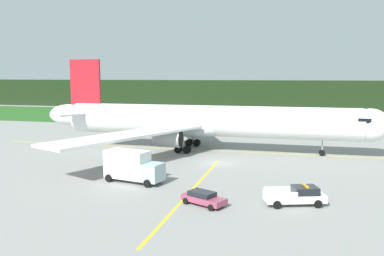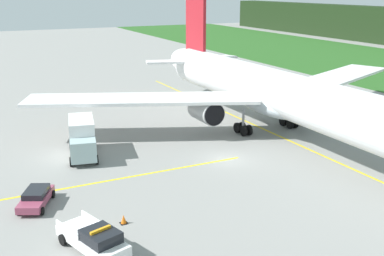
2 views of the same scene
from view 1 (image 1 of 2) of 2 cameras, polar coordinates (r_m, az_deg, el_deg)
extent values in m
plane|color=gray|center=(56.61, 3.34, -5.01)|extent=(320.00, 320.00, 0.00)
cube|color=#26571F|center=(115.45, 9.37, 1.29)|extent=(320.00, 44.53, 0.04)
cube|color=black|center=(147.15, 10.65, 4.63)|extent=(288.00, 7.20, 10.60)
cube|color=yellow|center=(66.06, 2.26, -3.20)|extent=(75.62, 1.12, 0.01)
cube|color=yellow|center=(43.39, -0.06, -8.87)|extent=(0.63, 30.47, 0.01)
cylinder|color=white|center=(65.33, 2.28, 1.04)|extent=(47.32, 5.52, 5.01)
ellipsoid|color=white|center=(64.87, 24.08, 0.35)|extent=(5.56, 5.07, 5.01)
ellipsoid|color=white|center=(74.66, -16.95, 1.82)|extent=(8.06, 3.84, 3.76)
ellipsoid|color=#B2BEC6|center=(66.03, 0.27, -0.09)|extent=(12.08, 5.39, 2.76)
cube|color=black|center=(64.59, 23.07, 1.16)|extent=(1.85, 4.78, 0.70)
cube|color=white|center=(80.61, -1.10, 1.81)|extent=(15.30, 25.69, 0.35)
cylinder|color=#AEAEAE|center=(73.83, 0.04, 0.26)|extent=(4.07, 2.64, 2.60)
cylinder|color=black|center=(73.35, 1.61, 0.21)|extent=(0.15, 2.39, 2.39)
cube|color=white|center=(54.64, -8.84, -0.96)|extent=(14.83, 25.79, 0.35)
cylinder|color=#AEAEAE|center=(59.58, -3.52, -1.48)|extent=(4.07, 2.64, 2.60)
cylinder|color=black|center=(58.98, -1.60, -1.56)|extent=(0.15, 2.39, 2.39)
cube|color=#A61A23|center=(72.76, -14.94, 5.84)|extent=(5.62, 0.50, 9.12)
cube|color=white|center=(76.56, -13.77, 2.43)|extent=(4.67, 7.59, 0.28)
cube|color=white|center=(70.01, -16.68, 1.88)|extent=(4.54, 7.58, 0.28)
cylinder|color=gray|center=(64.52, 18.08, -2.33)|extent=(0.20, 0.20, 2.41)
cylinder|color=black|center=(64.98, 18.02, -3.34)|extent=(0.90, 0.23, 0.90)
cylinder|color=black|center=(64.47, 18.05, -3.42)|extent=(0.90, 0.23, 0.90)
cylinder|color=gray|center=(69.64, 0.12, -1.14)|extent=(0.28, 0.28, 2.41)
cylinder|color=black|center=(69.33, 0.61, -2.18)|extent=(1.20, 0.31, 1.20)
cylinder|color=black|center=(70.00, 0.75, -2.09)|extent=(1.20, 0.31, 1.20)
cylinder|color=black|center=(69.67, -0.51, -2.14)|extent=(1.20, 0.31, 1.20)
cylinder|color=black|center=(70.34, -0.36, -2.04)|extent=(1.20, 0.31, 1.20)
cylinder|color=gray|center=(63.42, -1.32, -1.99)|extent=(0.28, 0.28, 2.41)
cylinder|color=black|center=(63.78, -0.63, -3.03)|extent=(1.20, 0.31, 1.20)
cylinder|color=black|center=(63.12, -0.79, -3.14)|extent=(1.20, 0.31, 1.20)
cylinder|color=black|center=(64.15, -1.84, -2.97)|extent=(1.20, 0.31, 1.20)
cylinder|color=black|center=(63.49, -2.01, -3.08)|extent=(1.20, 0.31, 1.20)
cube|color=white|center=(39.75, 14.37, -9.55)|extent=(6.04, 3.73, 0.70)
cube|color=black|center=(39.88, 15.82, -8.50)|extent=(2.75, 2.50, 0.70)
cube|color=white|center=(40.10, 12.09, -8.48)|extent=(2.62, 0.95, 0.45)
cube|color=white|center=(38.31, 12.88, -9.26)|extent=(2.62, 0.95, 0.45)
cube|color=orange|center=(39.76, 15.84, -7.91)|extent=(0.64, 1.42, 0.16)
cylinder|color=black|center=(41.40, 16.49, -9.45)|extent=(0.80, 0.47, 0.76)
cylinder|color=black|center=(39.55, 17.53, -10.29)|extent=(0.80, 0.47, 0.76)
cylinder|color=black|center=(40.28, 11.24, -9.76)|extent=(0.80, 0.47, 0.76)
cylinder|color=black|center=(38.37, 12.04, -10.66)|extent=(0.80, 0.47, 0.76)
cube|color=#9FB9BB|center=(45.32, -5.57, -6.30)|extent=(2.34, 2.73, 2.00)
cube|color=silver|center=(47.10, -9.20, -5.09)|extent=(5.48, 3.38, 3.20)
cylinder|color=#99999E|center=(46.92, -8.14, -7.24)|extent=(0.77, 0.25, 1.04)
cylinder|color=#99999E|center=(48.08, -10.15, -6.92)|extent=(0.77, 0.25, 1.04)
cylinder|color=black|center=(46.56, -4.76, -7.19)|extent=(0.93, 0.44, 0.90)
cylinder|color=black|center=(44.59, -6.38, -7.87)|extent=(0.93, 0.44, 0.90)
cylinder|color=black|center=(49.43, -10.04, -6.42)|extent=(0.93, 0.44, 0.90)
cylinder|color=black|center=(47.59, -11.77, -7.00)|extent=(0.93, 0.44, 0.90)
cube|color=#943E57|center=(38.54, 1.69, -10.10)|extent=(4.67, 3.42, 0.55)
cube|color=black|center=(38.52, 1.44, -9.33)|extent=(2.85, 2.43, 0.45)
cylinder|color=black|center=(38.44, 4.34, -10.60)|extent=(0.62, 0.42, 0.60)
cylinder|color=black|center=(37.07, 2.69, -11.28)|extent=(0.62, 0.42, 0.60)
cylinder|color=black|center=(40.19, 0.77, -9.77)|extent=(0.62, 0.42, 0.60)
cylinder|color=black|center=(38.88, -0.93, -10.37)|extent=(0.62, 0.42, 0.60)
cube|color=black|center=(42.83, 10.83, -9.21)|extent=(0.53, 0.53, 0.03)
cone|color=orange|center=(42.74, 10.84, -8.79)|extent=(0.41, 0.41, 0.63)
camera|label=2|loc=(42.15, 56.00, 9.74)|focal=44.57mm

